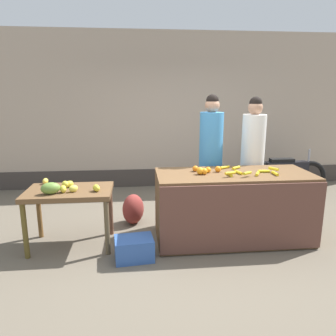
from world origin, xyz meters
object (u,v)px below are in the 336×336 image
Objects in this scene: parked_motorcycle at (286,174)px; produce_sack at (133,209)px; vendor_woman_blue_shirt at (211,159)px; vendor_woman_white_shirt at (252,160)px; produce_crate at (134,249)px.

produce_sack is (-2.86, -1.11, -0.18)m from parked_motorcycle.
parked_motorcycle is 3.58× the size of produce_sack.
vendor_woman_white_shirt is at bearing -2.92° from vendor_woman_blue_shirt.
produce_sack is (-1.77, -0.01, -0.71)m from vendor_woman_white_shirt.
vendor_woman_blue_shirt is at bearing 1.86° from produce_sack.
parked_motorcycle is at bearing 21.19° from produce_sack.
vendor_woman_white_shirt reaches higher than produce_crate.
produce_sack reaches higher than produce_crate.
vendor_woman_blue_shirt is 1.02× the size of vendor_woman_white_shirt.
parked_motorcycle is at bearing 45.39° from vendor_woman_white_shirt.
vendor_woman_blue_shirt reaches higher than produce_sack.
vendor_woman_blue_shirt is 0.62m from vendor_woman_white_shirt.
parked_motorcycle is 3.64× the size of produce_crate.
produce_crate is 1.06m from produce_sack.
vendor_woman_blue_shirt is at bearing 177.08° from vendor_woman_white_shirt.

